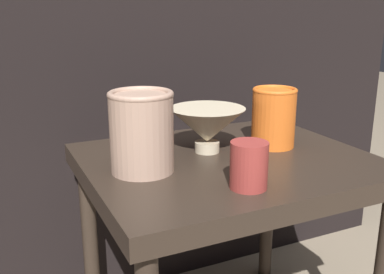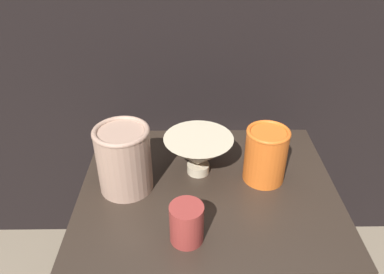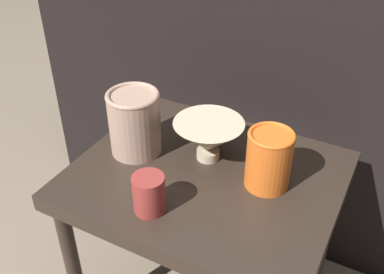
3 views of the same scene
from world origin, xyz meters
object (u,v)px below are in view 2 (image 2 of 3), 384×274
at_px(bowl, 198,152).
at_px(cup, 187,223).
at_px(vase_textured_left, 124,158).
at_px(vase_colorful_right, 266,154).

xyz_separation_m(bowl, cup, (-0.03, -0.21, -0.02)).
bearing_deg(cup, vase_textured_left, 131.22).
height_order(vase_textured_left, vase_colorful_right, vase_textured_left).
bearing_deg(cup, vase_colorful_right, 45.75).
distance_m(vase_textured_left, vase_colorful_right, 0.32).
bearing_deg(vase_textured_left, vase_colorful_right, 5.16).
xyz_separation_m(vase_textured_left, vase_colorful_right, (0.31, 0.03, -0.01)).
height_order(bowl, vase_textured_left, vase_textured_left).
relative_size(bowl, cup, 1.96).
distance_m(bowl, vase_colorful_right, 0.15).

